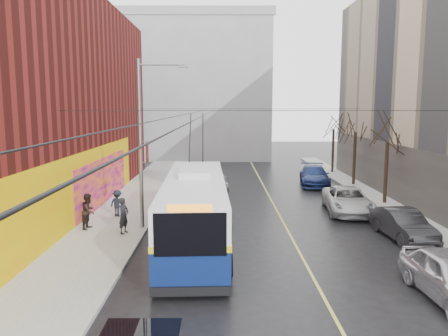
% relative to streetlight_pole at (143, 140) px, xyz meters
% --- Properties ---
extents(ground, '(140.00, 140.00, 0.00)m').
position_rel_streetlight_pole_xyz_m(ground, '(6.14, -10.00, -4.85)').
color(ground, black).
rests_on(ground, ground).
extents(sidewalk_left, '(4.00, 60.00, 0.15)m').
position_rel_streetlight_pole_xyz_m(sidewalk_left, '(-1.86, 2.00, -4.77)').
color(sidewalk_left, gray).
rests_on(sidewalk_left, ground).
extents(sidewalk_right, '(2.00, 60.00, 0.15)m').
position_rel_streetlight_pole_xyz_m(sidewalk_right, '(15.14, 2.00, -4.77)').
color(sidewalk_right, gray).
rests_on(sidewalk_right, ground).
extents(lane_line, '(0.12, 50.00, 0.01)m').
position_rel_streetlight_pole_xyz_m(lane_line, '(7.64, 4.00, -4.84)').
color(lane_line, '#BFB74C').
rests_on(lane_line, ground).
extents(building_far, '(20.50, 12.10, 18.00)m').
position_rel_streetlight_pole_xyz_m(building_far, '(0.14, 34.99, 4.17)').
color(building_far, gray).
rests_on(building_far, ground).
extents(streetlight_pole, '(2.65, 0.60, 9.00)m').
position_rel_streetlight_pole_xyz_m(streetlight_pole, '(0.00, 0.00, 0.00)').
color(streetlight_pole, slate).
rests_on(streetlight_pole, ground).
extents(catenary_wires, '(18.00, 60.00, 0.22)m').
position_rel_streetlight_pole_xyz_m(catenary_wires, '(3.60, 4.77, 1.40)').
color(catenary_wires, black).
extents(tree_near, '(3.20, 3.20, 6.40)m').
position_rel_streetlight_pole_xyz_m(tree_near, '(15.14, 6.00, 0.13)').
color(tree_near, black).
rests_on(tree_near, ground).
extents(tree_mid, '(3.20, 3.20, 6.68)m').
position_rel_streetlight_pole_xyz_m(tree_mid, '(15.14, 13.00, 0.41)').
color(tree_mid, black).
rests_on(tree_mid, ground).
extents(tree_far, '(3.20, 3.20, 6.57)m').
position_rel_streetlight_pole_xyz_m(tree_far, '(15.14, 20.00, 0.30)').
color(tree_far, black).
rests_on(tree_far, ground).
extents(pigeons_flying, '(2.44, 1.88, 2.47)m').
position_rel_streetlight_pole_xyz_m(pigeons_flying, '(4.80, 1.05, 2.62)').
color(pigeons_flying, slate).
extents(trolleybus, '(3.41, 13.18, 6.20)m').
position_rel_streetlight_pole_xyz_m(trolleybus, '(2.82, -2.35, -3.12)').
color(trolleybus, '#0A194D').
rests_on(trolleybus, ground).
extents(parked_car_b, '(1.95, 4.66, 1.50)m').
position_rel_streetlight_pole_xyz_m(parked_car_b, '(13.14, -1.77, -4.10)').
color(parked_car_b, '#27272A').
rests_on(parked_car_b, ground).
extents(parked_car_c, '(3.11, 5.85, 1.56)m').
position_rel_streetlight_pole_xyz_m(parked_car_c, '(11.97, 3.82, -4.06)').
color(parked_car_c, '#BCBCBE').
rests_on(parked_car_c, ground).
extents(parked_car_d, '(2.99, 5.88, 1.64)m').
position_rel_streetlight_pole_xyz_m(parked_car_d, '(11.94, 13.39, -4.03)').
color(parked_car_d, navy).
rests_on(parked_car_d, ground).
extents(following_car, '(2.35, 4.77, 1.56)m').
position_rel_streetlight_pole_xyz_m(following_car, '(3.58, 11.80, -4.07)').
color(following_car, silver).
rests_on(following_car, ground).
extents(pedestrian_a, '(0.67, 0.79, 1.84)m').
position_rel_streetlight_pole_xyz_m(pedestrian_a, '(-0.89, -1.15, -3.78)').
color(pedestrian_a, black).
rests_on(pedestrian_a, sidewalk_left).
extents(pedestrian_b, '(0.85, 1.02, 1.89)m').
position_rel_streetlight_pole_xyz_m(pedestrian_b, '(-2.93, -0.26, -3.75)').
color(pedestrian_b, black).
rests_on(pedestrian_b, sidewalk_left).
extents(pedestrian_c, '(1.17, 0.97, 1.57)m').
position_rel_streetlight_pole_xyz_m(pedestrian_c, '(-2.03, 2.35, -3.91)').
color(pedestrian_c, black).
rests_on(pedestrian_c, sidewalk_left).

